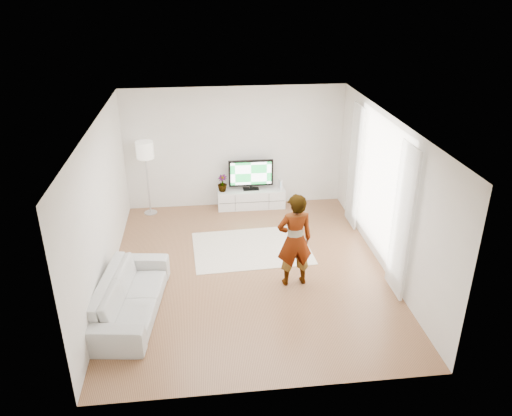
{
  "coord_description": "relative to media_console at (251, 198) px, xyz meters",
  "views": [
    {
      "loc": [
        -0.78,
        -7.9,
        4.95
      ],
      "look_at": [
        0.18,
        0.4,
        1.07
      ],
      "focal_mm": 35.0,
      "sensor_mm": 36.0,
      "label": 1
    }
  ],
  "objects": [
    {
      "name": "wall_front",
      "position": [
        -0.34,
        -5.76,
        1.18
      ],
      "size": [
        5.0,
        0.02,
        2.8
      ],
      "primitive_type": "cube",
      "color": "white",
      "rests_on": "floor"
    },
    {
      "name": "floor_lamp",
      "position": [
        -2.34,
        -0.06,
        1.22
      ],
      "size": [
        0.38,
        0.38,
        1.71
      ],
      "color": "silver",
      "rests_on": "floor"
    },
    {
      "name": "wall_left",
      "position": [
        -2.84,
        -2.76,
        1.18
      ],
      "size": [
        0.02,
        6.0,
        2.8
      ],
      "primitive_type": "cube",
      "color": "white",
      "rests_on": "floor"
    },
    {
      "name": "sofa",
      "position": [
        -2.36,
        -3.84,
        0.11
      ],
      "size": [
        1.15,
        2.33,
        0.65
      ],
      "primitive_type": "imported",
      "rotation": [
        0.0,
        0.0,
        1.45
      ],
      "color": "beige",
      "rests_on": "floor"
    },
    {
      "name": "rug",
      "position": [
        -0.21,
        -1.98,
        -0.21
      ],
      "size": [
        2.38,
        1.76,
        0.01
      ],
      "primitive_type": "cube",
      "rotation": [
        0.0,
        0.0,
        0.05
      ],
      "color": "white",
      "rests_on": "floor"
    },
    {
      "name": "wall_right",
      "position": [
        2.16,
        -2.76,
        1.18
      ],
      "size": [
        0.02,
        6.0,
        2.8
      ],
      "primitive_type": "cube",
      "color": "white",
      "rests_on": "floor"
    },
    {
      "name": "ceiling",
      "position": [
        -0.34,
        -2.76,
        2.58
      ],
      "size": [
        6.0,
        6.0,
        0.0
      ],
      "primitive_type": "plane",
      "color": "white",
      "rests_on": "wall_back"
    },
    {
      "name": "media_console",
      "position": [
        0.0,
        0.0,
        0.0
      ],
      "size": [
        1.57,
        0.45,
        0.44
      ],
      "color": "white",
      "rests_on": "floor"
    },
    {
      "name": "wall_back",
      "position": [
        -0.34,
        0.24,
        1.18
      ],
      "size": [
        5.0,
        0.02,
        2.8
      ],
      "primitive_type": "cube",
      "color": "white",
      "rests_on": "floor"
    },
    {
      "name": "floor",
      "position": [
        -0.34,
        -2.76,
        -0.22
      ],
      "size": [
        6.0,
        6.0,
        0.0
      ],
      "primitive_type": "plane",
      "color": "#9B6C46",
      "rests_on": "ground"
    },
    {
      "name": "potted_plant",
      "position": [
        -0.67,
        0.0,
        0.42
      ],
      "size": [
        0.29,
        0.29,
        0.39
      ],
      "primitive_type": "imported",
      "rotation": [
        0.0,
        0.0,
        -0.41
      ],
      "color": "#3F7238",
      "rests_on": "media_console"
    },
    {
      "name": "window",
      "position": [
        2.14,
        -2.46,
        1.23
      ],
      "size": [
        0.01,
        2.6,
        2.5
      ],
      "primitive_type": "cube",
      "color": "white",
      "rests_on": "wall_right"
    },
    {
      "name": "television",
      "position": [
        0.0,
        0.03,
        0.61
      ],
      "size": [
        1.03,
        0.2,
        0.72
      ],
      "color": "black",
      "rests_on": "media_console"
    },
    {
      "name": "game_console",
      "position": [
        0.69,
        -0.0,
        0.33
      ],
      "size": [
        0.08,
        0.17,
        0.23
      ],
      "rotation": [
        0.0,
        0.0,
        0.2
      ],
      "color": "white",
      "rests_on": "media_console"
    },
    {
      "name": "curtain_near",
      "position": [
        2.06,
        -3.76,
        1.13
      ],
      "size": [
        0.04,
        0.7,
        2.6
      ],
      "primitive_type": "cube",
      "color": "white",
      "rests_on": "floor"
    },
    {
      "name": "player",
      "position": [
        0.4,
        -3.3,
        0.64
      ],
      "size": [
        0.66,
        0.47,
        1.71
      ],
      "primitive_type": "imported",
      "rotation": [
        0.0,
        0.0,
        3.24
      ],
      "color": "#334772",
      "rests_on": "rug"
    },
    {
      "name": "curtain_far",
      "position": [
        2.06,
        -1.16,
        1.13
      ],
      "size": [
        0.04,
        0.7,
        2.6
      ],
      "primitive_type": "cube",
      "color": "white",
      "rests_on": "floor"
    }
  ]
}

